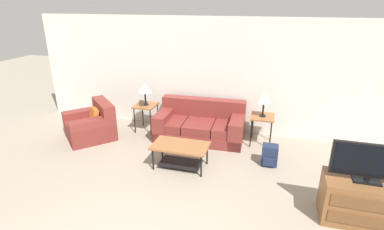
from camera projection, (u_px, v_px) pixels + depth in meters
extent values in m
cube|color=silver|center=(210.00, 76.00, 6.84)|extent=(8.64, 0.06, 2.60)
cube|color=maroon|center=(200.00, 134.00, 6.72)|extent=(1.95, 1.05, 0.22)
cube|color=maroon|center=(172.00, 123.00, 6.77)|extent=(0.65, 0.91, 0.20)
cube|color=maroon|center=(200.00, 125.00, 6.63)|extent=(0.65, 0.91, 0.20)
cube|color=maroon|center=(228.00, 128.00, 6.49)|extent=(0.65, 0.91, 0.20)
cube|color=maroon|center=(203.00, 107.00, 6.87)|extent=(1.93, 0.32, 0.40)
cube|color=maroon|center=(165.00, 123.00, 6.84)|extent=(0.31, 1.00, 0.58)
cube|color=maroon|center=(237.00, 130.00, 6.48)|extent=(0.31, 1.00, 0.58)
cube|color=maroon|center=(90.00, 129.00, 6.73)|extent=(1.37, 1.37, 0.40)
cube|color=maroon|center=(104.00, 110.00, 6.75)|extent=(0.89, 0.86, 0.40)
cube|color=maroon|center=(86.00, 121.00, 6.99)|extent=(0.85, 0.88, 0.56)
cube|color=maroon|center=(94.00, 132.00, 6.41)|extent=(0.85, 0.88, 0.56)
cube|color=orange|center=(94.00, 116.00, 6.68)|extent=(0.38, 0.37, 0.36)
cube|color=#935B33|center=(180.00, 146.00, 5.45)|extent=(1.03, 0.58, 0.04)
cylinder|color=black|center=(153.00, 159.00, 5.44)|extent=(0.03, 0.03, 0.42)
cylinder|color=black|center=(201.00, 166.00, 5.21)|extent=(0.03, 0.03, 0.42)
cylinder|color=black|center=(162.00, 148.00, 5.85)|extent=(0.03, 0.03, 0.42)
cylinder|color=black|center=(207.00, 154.00, 5.63)|extent=(0.03, 0.03, 0.42)
cube|color=black|center=(181.00, 163.00, 5.58)|extent=(0.77, 0.41, 0.02)
cube|color=#935B33|center=(146.00, 105.00, 6.96)|extent=(0.48, 0.52, 0.03)
cylinder|color=black|center=(135.00, 121.00, 6.93)|extent=(0.03, 0.03, 0.61)
cylinder|color=black|center=(151.00, 122.00, 6.83)|extent=(0.03, 0.03, 0.61)
cylinder|color=black|center=(143.00, 114.00, 7.33)|extent=(0.03, 0.03, 0.61)
cylinder|color=black|center=(158.00, 116.00, 7.23)|extent=(0.03, 0.03, 0.61)
cube|color=#935B33|center=(262.00, 117.00, 6.29)|extent=(0.48, 0.52, 0.03)
cylinder|color=black|center=(251.00, 134.00, 6.26)|extent=(0.03, 0.03, 0.61)
cylinder|color=black|center=(270.00, 136.00, 6.15)|extent=(0.03, 0.03, 0.61)
cylinder|color=black|center=(253.00, 126.00, 6.65)|extent=(0.03, 0.03, 0.61)
cylinder|color=black|center=(271.00, 128.00, 6.55)|extent=(0.03, 0.03, 0.61)
cylinder|color=black|center=(146.00, 104.00, 6.95)|extent=(0.14, 0.14, 0.02)
cylinder|color=black|center=(145.00, 98.00, 6.90)|extent=(0.04, 0.04, 0.29)
cone|color=white|center=(145.00, 88.00, 6.81)|extent=(0.30, 0.30, 0.22)
cylinder|color=black|center=(263.00, 116.00, 6.28)|extent=(0.14, 0.14, 0.02)
cylinder|color=black|center=(263.00, 109.00, 6.22)|extent=(0.04, 0.04, 0.29)
cone|color=white|center=(264.00, 97.00, 6.13)|extent=(0.30, 0.30, 0.22)
cube|color=brown|center=(361.00, 201.00, 4.14)|extent=(1.04, 0.56, 0.64)
cube|color=brown|center=(369.00, 205.00, 3.83)|extent=(0.92, 0.01, 0.18)
cube|color=brown|center=(365.00, 221.00, 3.93)|extent=(0.92, 0.01, 0.18)
cube|color=black|center=(367.00, 181.00, 4.02)|extent=(0.35, 0.20, 0.02)
cube|color=black|center=(367.00, 178.00, 4.01)|extent=(0.06, 0.04, 0.05)
cube|color=black|center=(371.00, 161.00, 3.91)|extent=(0.99, 0.05, 0.49)
cube|color=black|center=(372.00, 162.00, 3.89)|extent=(0.91, 0.01, 0.43)
cube|color=#1E2847|center=(270.00, 155.00, 5.62)|extent=(0.29, 0.23, 0.39)
cube|color=#1E2847|center=(269.00, 162.00, 5.53)|extent=(0.22, 0.05, 0.16)
cylinder|color=#1E2847|center=(266.00, 150.00, 5.76)|extent=(0.02, 0.02, 0.30)
cylinder|color=#1E2847|center=(274.00, 151.00, 5.72)|extent=(0.02, 0.02, 0.30)
cube|color=#4C3828|center=(141.00, 103.00, 6.88)|extent=(0.10, 0.04, 0.13)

